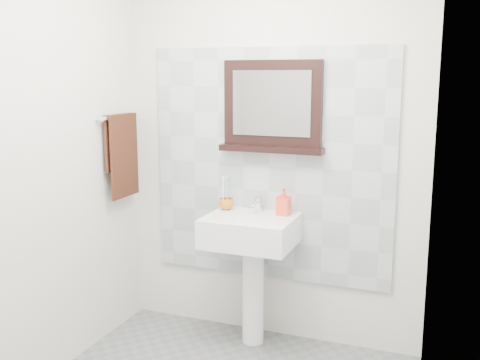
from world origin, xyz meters
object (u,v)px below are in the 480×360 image
Objects in this scene: pedestal_sink at (251,245)px; soap_dispenser at (284,202)px; framed_mirror at (272,109)px; hand_towel at (122,149)px; toothbrush_cup at (226,204)px.

pedestal_sink is 5.61× the size of soap_dispenser.
hand_towel is (-0.97, -0.23, -0.27)m from framed_mirror.
framed_mirror is 1.03m from hand_towel.
framed_mirror reaches higher than hand_towel.
framed_mirror is (0.28, 0.08, 0.62)m from toothbrush_cup.
toothbrush_cup is (-0.21, 0.11, 0.22)m from pedestal_sink.
pedestal_sink is 0.34m from soap_dispenser.
pedestal_sink is at bearing 2.90° from hand_towel.
toothbrush_cup is 0.14× the size of framed_mirror.
pedestal_sink is 1.06m from hand_towel.
hand_towel reaches higher than toothbrush_cup.
soap_dispenser reaches higher than pedestal_sink.
toothbrush_cup is at bearing -163.94° from framed_mirror.
hand_towel is (-0.89, -0.05, 0.57)m from pedestal_sink.
hand_towel is at bearing -166.50° from framed_mirror.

